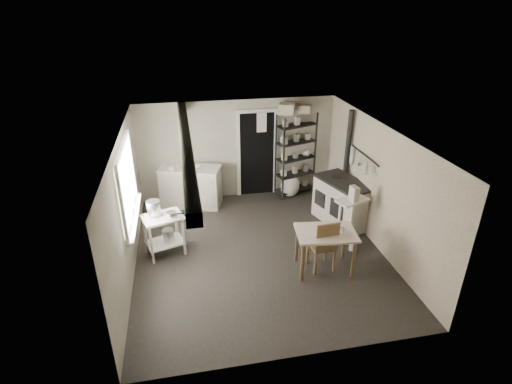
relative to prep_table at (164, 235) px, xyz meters
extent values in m
plane|color=black|center=(1.71, -0.27, -0.40)|extent=(5.00, 5.00, 0.00)
plane|color=white|center=(1.71, -0.27, 1.90)|extent=(5.00, 5.00, 0.00)
cube|color=#A6A18E|center=(1.71, 2.23, 0.75)|extent=(4.50, 0.02, 2.30)
cube|color=#A6A18E|center=(1.71, -2.77, 0.75)|extent=(4.50, 0.02, 2.30)
cube|color=#A6A18E|center=(-0.54, -0.27, 0.75)|extent=(0.02, 5.00, 2.30)
cube|color=#A6A18E|center=(3.96, -0.27, 0.75)|extent=(0.02, 5.00, 2.30)
cylinder|color=silver|center=(-0.14, 0.07, 0.54)|extent=(0.29, 0.29, 0.26)
cylinder|color=silver|center=(0.17, -0.07, 0.45)|extent=(0.24, 0.24, 0.10)
cylinder|color=silver|center=(0.07, 0.00, -0.02)|extent=(0.27, 0.27, 0.23)
imported|color=silver|center=(0.70, 1.83, 0.55)|extent=(0.36, 0.36, 0.07)
imported|color=silver|center=(0.19, 1.76, 0.57)|extent=(0.18, 0.18, 0.11)
imported|color=silver|center=(2.72, 2.03, 0.98)|extent=(0.12, 0.12, 0.21)
cube|color=beige|center=(2.80, 2.05, 1.61)|extent=(0.42, 0.39, 0.23)
cube|color=beige|center=(3.22, 2.08, 1.59)|extent=(0.34, 0.34, 0.17)
cube|color=beige|center=(3.45, -0.35, 0.61)|extent=(0.14, 0.20, 0.29)
imported|color=silver|center=(2.95, -1.08, 0.41)|extent=(0.13, 0.13, 0.10)
ellipsoid|color=silver|center=(2.90, 1.90, -0.16)|extent=(0.49, 0.43, 0.53)
cylinder|color=silver|center=(3.43, -0.56, -0.33)|extent=(0.11, 0.11, 0.13)
camera|label=1|loc=(0.44, -6.41, 3.86)|focal=28.00mm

